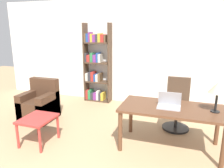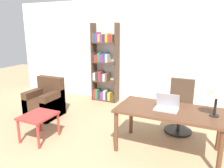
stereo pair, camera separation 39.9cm
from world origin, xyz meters
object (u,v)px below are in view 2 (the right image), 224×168
at_px(desk, 169,115).
at_px(bookshelf, 104,67).
at_px(side_table_blue, 38,119).
at_px(armchair, 45,103).
at_px(laptop, 167,106).
at_px(table_lamp, 217,91).
at_px(office_chair, 180,109).

distance_m(desk, bookshelf, 2.87).
xyz_separation_m(side_table_blue, armchair, (-0.65, 0.91, -0.10)).
bearing_deg(bookshelf, side_table_blue, -91.28).
xyz_separation_m(desk, laptop, (-0.04, -0.01, 0.15)).
bearing_deg(laptop, desk, 14.17).
height_order(table_lamp, office_chair, table_lamp).
height_order(laptop, bookshelf, bookshelf).
xyz_separation_m(laptop, office_chair, (0.11, 0.85, -0.33)).
distance_m(desk, laptop, 0.15).
bearing_deg(bookshelf, desk, -41.94).
bearing_deg(laptop, side_table_blue, -165.13).
relative_size(desk, office_chair, 1.60).
distance_m(desk, office_chair, 0.86).
bearing_deg(office_chair, desk, -94.49).
height_order(laptop, table_lamp, table_lamp).
xyz_separation_m(laptop, side_table_blue, (-2.13, -0.57, -0.38)).
bearing_deg(laptop, armchair, 172.98).
relative_size(table_lamp, armchair, 0.55).
bearing_deg(side_table_blue, table_lamp, 11.67).
xyz_separation_m(desk, side_table_blue, (-2.18, -0.58, -0.23)).
bearing_deg(desk, table_lamp, 0.44).
xyz_separation_m(armchair, bookshelf, (0.71, 1.57, 0.65)).
height_order(side_table_blue, armchair, armchair).
bearing_deg(armchair, desk, -6.70).
relative_size(table_lamp, office_chair, 0.47).
distance_m(table_lamp, bookshelf, 3.36).
xyz_separation_m(desk, armchair, (-2.83, 0.33, -0.33)).
relative_size(desk, armchair, 1.87).
xyz_separation_m(office_chair, bookshelf, (-2.19, 1.07, 0.50)).
relative_size(office_chair, armchair, 1.17).
height_order(side_table_blue, bookshelf, bookshelf).
height_order(office_chair, side_table_blue, office_chair).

